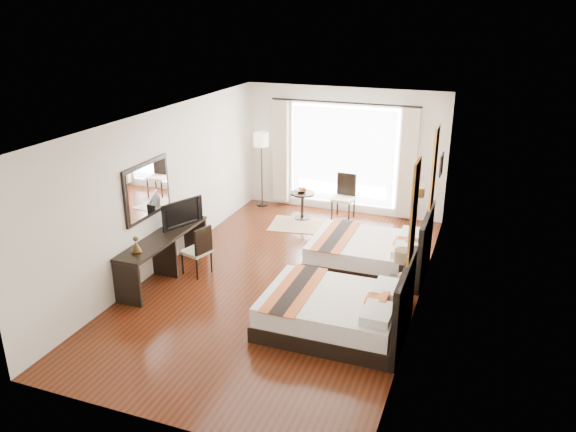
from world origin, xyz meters
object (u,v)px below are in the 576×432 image
(vase, at_px, (401,280))
(console_desk, at_px, (165,256))
(bed_near, at_px, (338,311))
(fruit_bowl, at_px, (302,191))
(bed_far, at_px, (372,253))
(table_lamp, at_px, (403,258))
(desk_chair, at_px, (198,259))
(floor_lamp, at_px, (261,144))
(television, at_px, (180,212))
(nightstand, at_px, (399,294))
(side_table, at_px, (302,206))
(window_chair, at_px, (343,205))

(vase, distance_m, console_desk, 4.03)
(bed_near, bearing_deg, fruit_bowl, 115.73)
(bed_far, relative_size, fruit_bowl, 9.09)
(table_lamp, relative_size, desk_chair, 0.46)
(floor_lamp, height_order, fruit_bowl, floor_lamp)
(bed_near, xyz_separation_m, console_desk, (-3.27, 0.62, 0.08))
(bed_near, bearing_deg, floor_lamp, 124.16)
(bed_near, height_order, desk_chair, bed_near)
(console_desk, distance_m, television, 0.83)
(floor_lamp, bearing_deg, nightstand, -43.65)
(side_table, bearing_deg, bed_far, -44.21)
(vase, relative_size, side_table, 0.20)
(nightstand, bearing_deg, window_chair, 117.66)
(bed_near, height_order, side_table, bed_near)
(side_table, bearing_deg, console_desk, -110.71)
(floor_lamp, bearing_deg, console_desk, -92.02)
(fruit_bowl, bearing_deg, table_lamp, -48.20)
(console_desk, relative_size, television, 2.61)
(floor_lamp, relative_size, window_chair, 1.75)
(vase, bearing_deg, side_table, 129.29)
(television, relative_size, side_table, 1.39)
(table_lamp, xyz_separation_m, console_desk, (-3.98, -0.47, -0.41))
(floor_lamp, bearing_deg, table_lamp, -42.50)
(nightstand, bearing_deg, table_lamp, 91.65)
(vase, xyz_separation_m, console_desk, (-4.02, -0.16, -0.18))
(television, distance_m, side_table, 3.27)
(bed_near, height_order, console_desk, bed_near)
(floor_lamp, height_order, side_table, floor_lamp)
(side_table, height_order, fruit_bowl, fruit_bowl)
(fruit_bowl, bearing_deg, vase, -50.52)
(nightstand, xyz_separation_m, console_desk, (-3.99, -0.32, 0.15))
(floor_lamp, relative_size, fruit_bowl, 7.74)
(window_chair, bearing_deg, bed_near, 16.95)
(television, height_order, fruit_bowl, television)
(side_table, relative_size, fruit_bowl, 2.71)
(bed_far, height_order, vase, bed_far)
(vase, distance_m, desk_chair, 3.55)
(table_lamp, distance_m, side_table, 4.05)
(vase, relative_size, television, 0.14)
(vase, relative_size, console_desk, 0.05)
(console_desk, distance_m, side_table, 3.71)
(vase, bearing_deg, desk_chair, 178.10)
(fruit_bowl, bearing_deg, side_table, 5.88)
(nightstand, height_order, side_table, side_table)
(bed_far, relative_size, vase, 16.96)
(bed_near, xyz_separation_m, nightstand, (0.72, 0.94, -0.08))
(vase, xyz_separation_m, side_table, (-2.71, 3.31, -0.26))
(vase, relative_size, floor_lamp, 0.07)
(bed_far, relative_size, nightstand, 4.36)
(desk_chair, bearing_deg, fruit_bowl, -88.40)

